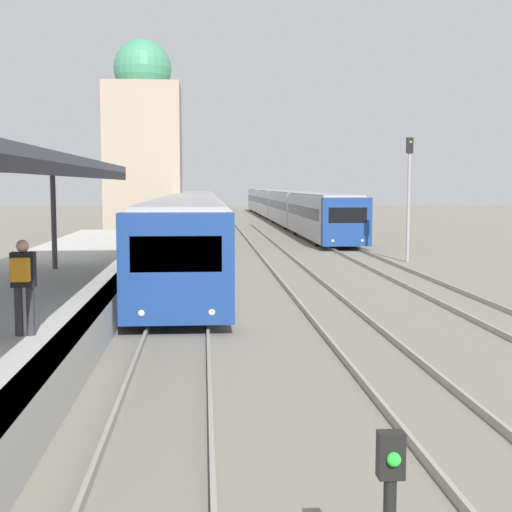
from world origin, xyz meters
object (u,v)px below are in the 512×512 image
Objects in this scene: person_on_platform at (23,279)px; signal_mast_far at (409,185)px; train_near at (192,217)px; signal_post_near at (390,510)px; train_far at (282,204)px.

person_on_platform is 0.30× the size of signal_mast_far.
signal_post_near is at bearing -86.75° from train_near.
train_near reaches higher than signal_post_near.
signal_post_near is (2.04, -35.95, -0.64)m from train_near.
signal_post_near is (4.50, -7.20, -0.87)m from person_on_platform.
person_on_platform is 28.85m from train_near.
train_near is 36.02m from signal_post_near.
train_near reaches higher than person_on_platform.
train_far is 36.82m from signal_mast_far.
train_near is at bearing 85.11° from person_on_platform.
person_on_platform reaches higher than signal_post_near.
person_on_platform is at bearing 121.97° from signal_post_near.
train_far is at bearing 92.63° from signal_mast_far.
signal_post_near is 27.79m from signal_mast_far.
train_near is 13.78m from signal_mast_far.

